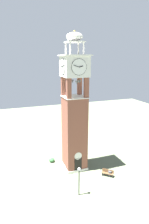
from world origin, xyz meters
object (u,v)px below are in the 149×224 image
Objects in this scene: park_bench at (108,173)px; lamp_post at (79,176)px; clock_tower at (75,115)px; trash_bin at (110,173)px.

park_bench is 0.41× the size of lamp_post.
park_bench is at bearing 22.85° from lamp_post.
park_bench is (3.52, -3.79, -7.60)m from clock_tower.
clock_tower reaches higher than trash_bin.
trash_bin is (5.44, 2.09, -2.16)m from lamp_post.
park_bench is 0.32m from trash_bin.
clock_tower is at bearing 134.66° from trash_bin.
lamp_post is (-1.62, -5.95, -5.52)m from clock_tower.
clock_tower is 9.41m from trash_bin.
park_bench is 1.86× the size of trash_bin.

